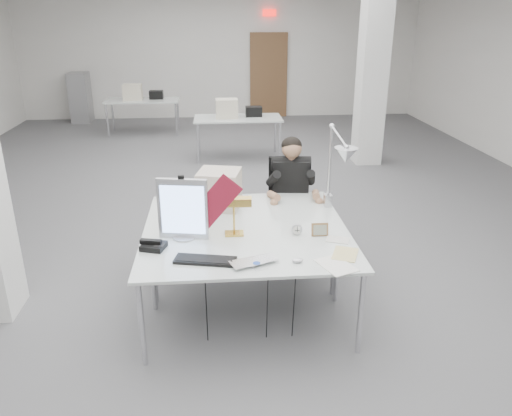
% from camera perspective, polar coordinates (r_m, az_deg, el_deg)
% --- Properties ---
extents(room_shell, '(10.04, 14.04, 3.24)m').
position_cam_1_polar(room_shell, '(6.31, -2.31, 13.65)').
color(room_shell, '#535356').
rests_on(room_shell, ground).
extents(desk_main, '(1.80, 0.90, 0.02)m').
position_cam_1_polar(desk_main, '(4.05, -0.79, -5.03)').
color(desk_main, silver).
rests_on(desk_main, room_shell).
extents(desk_second, '(1.80, 0.90, 0.02)m').
position_cam_1_polar(desk_second, '(4.87, -1.57, -0.33)').
color(desk_second, silver).
rests_on(desk_second, room_shell).
extents(bg_desk_a, '(1.60, 0.80, 0.02)m').
position_cam_1_polar(bg_desk_a, '(9.30, -2.08, 10.21)').
color(bg_desk_a, silver).
rests_on(bg_desk_a, room_shell).
extents(bg_desk_b, '(1.60, 0.80, 0.02)m').
position_cam_1_polar(bg_desk_b, '(11.56, -12.85, 11.91)').
color(bg_desk_b, silver).
rests_on(bg_desk_b, room_shell).
extents(filing_cabinet, '(0.45, 0.55, 1.20)m').
position_cam_1_polar(filing_cabinet, '(13.31, -19.43, 11.81)').
color(filing_cabinet, gray).
rests_on(filing_cabinet, room_shell).
extents(office_chair, '(0.58, 0.58, 1.07)m').
position_cam_1_polar(office_chair, '(5.53, 3.84, 0.04)').
color(office_chair, black).
rests_on(office_chair, room_shell).
extents(seated_person, '(0.51, 0.61, 0.85)m').
position_cam_1_polar(seated_person, '(5.36, 4.02, 3.49)').
color(seated_person, black).
rests_on(seated_person, office_chair).
extents(monitor, '(0.43, 0.12, 0.53)m').
position_cam_1_polar(monitor, '(4.20, -8.36, -0.11)').
color(monitor, '#B4B4B9').
rests_on(monitor, desk_main).
extents(pennant, '(0.48, 0.04, 0.52)m').
position_cam_1_polar(pennant, '(4.14, -4.80, 0.51)').
color(pennant, maroon).
rests_on(pennant, monitor).
extents(keyboard, '(0.50, 0.26, 0.02)m').
position_cam_1_polar(keyboard, '(3.88, -5.82, -5.95)').
color(keyboard, black).
rests_on(keyboard, desk_main).
extents(laptop, '(0.42, 0.35, 0.03)m').
position_cam_1_polar(laptop, '(3.79, 0.07, -6.52)').
color(laptop, silver).
rests_on(laptop, desk_main).
extents(mouse, '(0.09, 0.06, 0.03)m').
position_cam_1_polar(mouse, '(3.86, 4.77, -5.98)').
color(mouse, silver).
rests_on(mouse, desk_main).
extents(bankers_lamp, '(0.32, 0.14, 0.35)m').
position_cam_1_polar(bankers_lamp, '(4.26, -2.54, -0.87)').
color(bankers_lamp, gold).
rests_on(bankers_lamp, desk_main).
extents(desk_phone, '(0.22, 0.21, 0.05)m').
position_cam_1_polar(desk_phone, '(4.14, -11.62, -4.30)').
color(desk_phone, black).
rests_on(desk_phone, desk_main).
extents(picture_frame_left, '(0.13, 0.04, 0.10)m').
position_cam_1_polar(picture_frame_left, '(4.36, -10.14, -2.48)').
color(picture_frame_left, '#AB8A49').
rests_on(picture_frame_left, desk_main).
extents(picture_frame_right, '(0.15, 0.04, 0.11)m').
position_cam_1_polar(picture_frame_right, '(4.31, 7.30, -2.46)').
color(picture_frame_right, '#9C6E43').
rests_on(picture_frame_right, desk_main).
extents(desk_clock, '(0.10, 0.04, 0.09)m').
position_cam_1_polar(desk_clock, '(4.31, 4.70, -2.44)').
color(desk_clock, '#B8B9BD').
rests_on(desk_clock, desk_main).
extents(paper_stack_a, '(0.31, 0.37, 0.01)m').
position_cam_1_polar(paper_stack_a, '(3.86, 9.13, -6.48)').
color(paper_stack_a, white).
rests_on(paper_stack_a, desk_main).
extents(paper_stack_b, '(0.27, 0.31, 0.01)m').
position_cam_1_polar(paper_stack_b, '(4.04, 10.15, -5.20)').
color(paper_stack_b, '#D8C681').
rests_on(paper_stack_b, desk_main).
extents(paper_stack_c, '(0.23, 0.19, 0.01)m').
position_cam_1_polar(paper_stack_c, '(4.28, 9.32, -3.59)').
color(paper_stack_c, silver).
rests_on(paper_stack_c, desk_main).
extents(beige_monitor, '(0.46, 0.45, 0.37)m').
position_cam_1_polar(beige_monitor, '(4.88, -4.20, 2.16)').
color(beige_monitor, '#C0B29F').
rests_on(beige_monitor, desk_second).
extents(architect_lamp, '(0.25, 0.64, 0.80)m').
position_cam_1_polar(architect_lamp, '(4.65, 9.09, 3.76)').
color(architect_lamp, silver).
rests_on(architect_lamp, desk_second).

